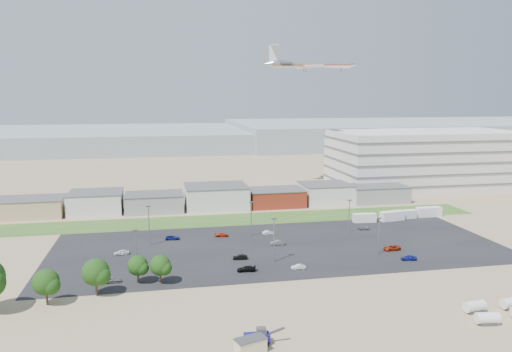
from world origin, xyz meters
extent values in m
plane|color=#93795E|center=(0.00, 0.00, 0.00)|extent=(700.00, 700.00, 0.00)
cube|color=black|center=(5.00, 20.00, 0.01)|extent=(120.00, 50.00, 0.01)
cube|color=#305720|center=(0.00, 52.00, 0.01)|extent=(160.00, 16.00, 0.02)
cube|color=silver|center=(90.00, 95.00, 12.50)|extent=(80.00, 40.00, 25.00)
imported|color=#99240D|center=(33.32, 11.15, 0.64)|extent=(4.77, 2.43, 1.29)
imported|color=navy|center=(33.73, 2.80, 0.65)|extent=(4.01, 2.06, 1.31)
imported|color=black|center=(-7.04, 2.77, 0.63)|extent=(4.49, 2.12, 1.26)
imported|color=black|center=(-7.04, 11.51, 0.60)|extent=(3.77, 1.64, 1.21)
imported|color=silver|center=(-36.25, 21.06, 0.65)|extent=(3.96, 2.02, 1.29)
imported|color=#99240D|center=(-8.88, 32.69, 0.57)|extent=(4.10, 2.06, 1.14)
imported|color=#595B5E|center=(4.97, 21.66, 0.64)|extent=(4.02, 1.71, 1.29)
imported|color=#A5A5AA|center=(34.50, 31.73, 0.58)|extent=(3.44, 1.45, 1.16)
imported|color=navy|center=(-22.97, 32.40, 0.56)|extent=(4.21, 2.23, 1.13)
imported|color=#A5A5AA|center=(-37.04, 1.61, 0.63)|extent=(4.37, 1.86, 1.26)
imported|color=silver|center=(4.88, 32.24, 0.59)|extent=(3.73, 1.72, 1.18)
imported|color=silver|center=(5.21, 1.93, 0.56)|extent=(3.40, 1.24, 1.11)
camera|label=1|loc=(-26.38, -105.91, 39.99)|focal=35.00mm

